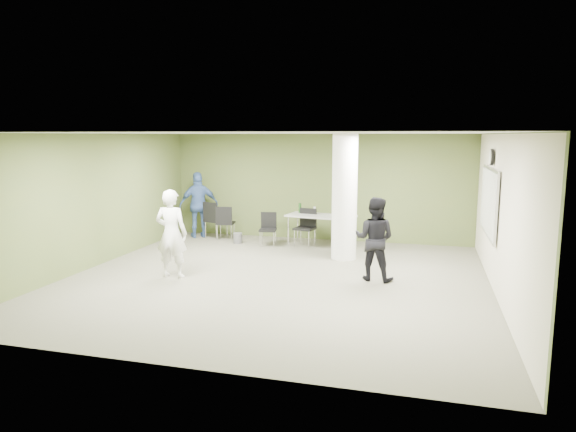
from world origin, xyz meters
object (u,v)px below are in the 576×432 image
(man_black, at_px, (375,239))
(man_blue, at_px, (199,205))
(chair_back_left, at_px, (214,217))
(folding_table, at_px, (320,217))
(woman_white, at_px, (171,234))

(man_black, xyz_separation_m, man_blue, (-5.02, 2.97, 0.09))
(chair_back_left, height_order, man_black, man_black)
(folding_table, xyz_separation_m, man_blue, (-3.42, 0.30, 0.14))
(folding_table, distance_m, man_blue, 3.44)
(woman_white, bearing_deg, man_blue, -75.54)
(man_black, bearing_deg, folding_table, -49.87)
(chair_back_left, xyz_separation_m, woman_white, (0.73, -3.73, 0.28))
(man_black, relative_size, man_blue, 0.90)
(folding_table, bearing_deg, woman_white, -113.01)
(folding_table, bearing_deg, man_blue, -175.55)
(woman_white, distance_m, man_blue, 3.99)
(woman_white, relative_size, man_blue, 0.97)
(chair_back_left, bearing_deg, man_black, 168.05)
(man_black, bearing_deg, man_blue, -21.44)
(folding_table, height_order, man_black, man_black)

